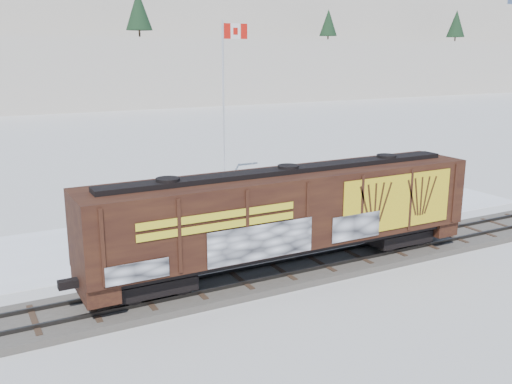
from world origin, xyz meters
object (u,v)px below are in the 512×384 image
car_silver (182,218)px  car_white (252,213)px  hopper_railcar (288,212)px  car_dark (309,199)px  flagpole (225,130)px

car_silver → car_white: size_ratio=1.03×
hopper_railcar → car_dark: 10.88m
car_silver → hopper_railcar: bearing=-163.7°
car_white → car_dark: 4.92m
hopper_railcar → car_white: size_ratio=3.71×
car_silver → car_white: (3.87, -0.57, -0.05)m
car_white → car_dark: bearing=-62.0°
flagpole → car_silver: flagpole is taller
flagpole → car_dark: bearing=-72.8°
hopper_railcar → flagpole: flagpole is taller
hopper_railcar → car_dark: (6.66, 8.33, -2.16)m
car_silver → flagpole: bearing=-36.5°
hopper_railcar → car_white: hopper_railcar is taller
flagpole → car_white: (-2.48, -8.59, -3.43)m
car_white → flagpole: bearing=-4.5°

